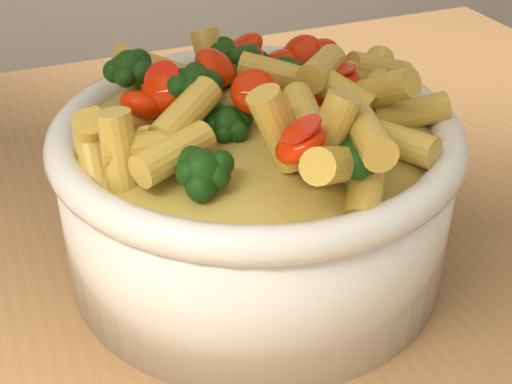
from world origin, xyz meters
name	(u,v)px	position (x,y,z in m)	size (l,w,h in m)	color
table	(121,373)	(0.00, 0.00, 0.80)	(1.20, 0.80, 0.90)	#AB7549
serving_bowl	(256,190)	(0.11, -0.03, 0.96)	(0.27, 0.27, 0.12)	white
pasta_salad	(256,94)	(0.11, -0.03, 1.03)	(0.21, 0.21, 0.05)	#F4C24D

